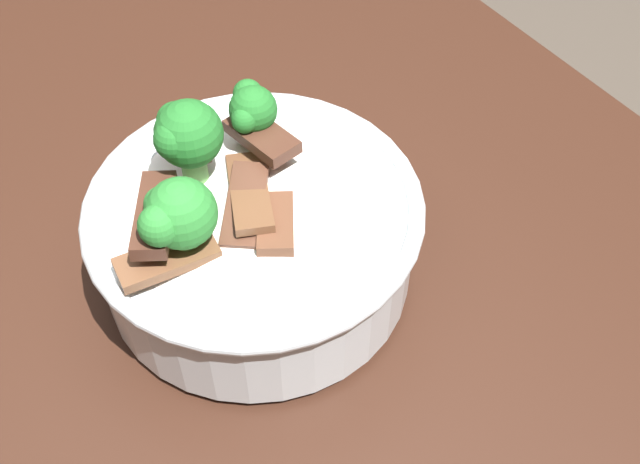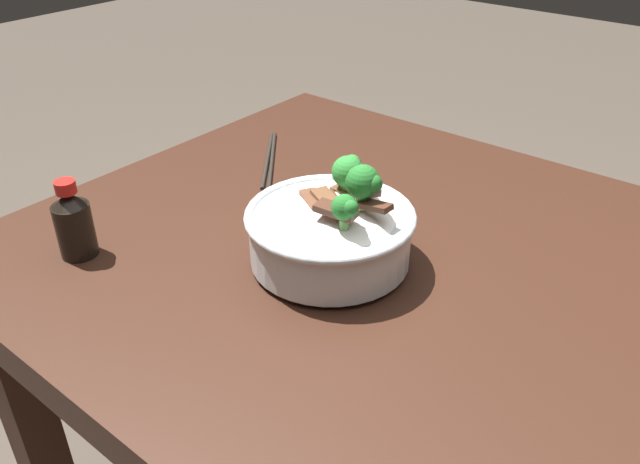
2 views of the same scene
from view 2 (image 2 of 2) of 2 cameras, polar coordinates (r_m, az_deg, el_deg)
dining_table at (r=0.98m, az=8.70°, el=-7.92°), size 1.20×0.91×0.77m
rice_bowl at (r=0.89m, az=1.01°, el=0.38°), size 0.24×0.24×0.15m
chopsticks_pair at (r=1.22m, az=-4.47°, el=6.47°), size 0.16×0.20×0.01m
soy_sauce_bottle at (r=0.97m, az=-20.99°, el=0.74°), size 0.05×0.05×0.12m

